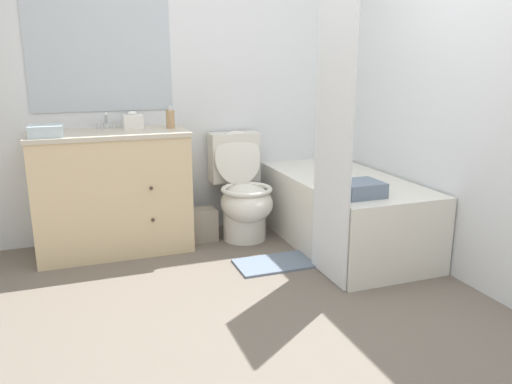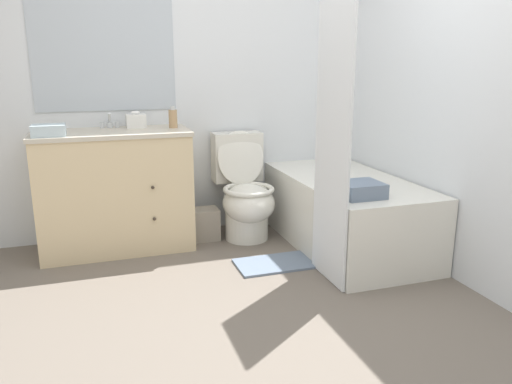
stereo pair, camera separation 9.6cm
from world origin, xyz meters
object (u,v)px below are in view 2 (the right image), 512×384
Objects in this scene: vanity_cabinet at (115,190)px; sink_faucet at (110,123)px; wastebasket at (205,224)px; tissue_box at (136,121)px; hand_towel_folded at (49,130)px; bath_towel_folded at (361,189)px; bath_mat at (276,263)px; toilet at (245,194)px; soap_dispenser at (173,118)px; bathtub at (345,212)px.

sink_faucet reaches higher than vanity_cabinet.
tissue_box reaches higher than wastebasket.
hand_towel_folded is 0.81× the size of bath_towel_folded.
vanity_cabinet is 4.18× the size of bath_towel_folded.
vanity_cabinet is 1.99× the size of bath_mat.
toilet is 3.38× the size of wastebasket.
vanity_cabinet is 0.54m from tissue_box.
tissue_box is 0.67× the size of hand_towel_folded.
toilet is 3.19× the size of bath_towel_folded.
bath_towel_folded is at bearing -24.31° from hand_towel_folded.
vanity_cabinet is at bearing 145.91° from bath_mat.
bath_mat is (1.41, -0.53, -0.91)m from hand_towel_folded.
soap_dispenser is at bearing -17.40° from sink_faucet.
tissue_box is (-0.47, 0.15, 0.81)m from wastebasket.
tissue_box is at bearing 165.74° from toilet.
vanity_cabinet is at bearing 178.36° from wastebasket.
hand_towel_folded is (-0.40, -0.15, 0.47)m from vanity_cabinet.
bath_mat is at bearing -34.09° from vanity_cabinet.
hand_towel_folded is at bearing -168.18° from soap_dispenser.
vanity_cabinet is 1.71m from bathtub.
soap_dispenser is 1.31m from bath_mat.
soap_dispenser reaches higher than wastebasket.
soap_dispenser is at bearing 128.05° from bath_mat.
wastebasket is 1.33m from hand_towel_folded.
wastebasket is 1.17× the size of hand_towel_folded.
bathtub reaches higher than wastebasket.
toilet is 0.56× the size of bathtub.
toilet is (0.97, -0.24, -0.56)m from sink_faucet.
sink_faucet is 1.60m from bath_mat.
toilet reaches higher than bath_towel_folded.
wastebasket is 0.94× the size of bath_towel_folded.
bathtub is 1.46m from soap_dispenser.
soap_dispenser is at bearing 166.33° from wastebasket.
toilet is at bearing -4.25° from vanity_cabinet.
bathtub is 0.70m from bath_mat.
tissue_box is at bearing 156.78° from bathtub.
hand_towel_folded is at bearing -173.11° from wastebasket.
hand_towel_folded is 1.76m from bath_mat.
soap_dispenser reaches higher than tissue_box.
tissue_box is 1.73m from bath_towel_folded.
tissue_box is 0.54× the size of bath_towel_folded.
vanity_cabinet is 6.73× the size of soap_dispenser.
tissue_box reaches higher than bathtub.
tissue_box is at bearing -13.38° from sink_faucet.
wastebasket is 0.86m from soap_dispenser.
hand_towel_folded is 2.07m from bath_towel_folded.
toilet is at bearing -14.09° from sink_faucet.
wastebasket is at bearing -13.67° from soap_dispenser.
tissue_box is at bearing 24.95° from hand_towel_folded.
hand_towel_folded is at bearing 155.69° from bath_towel_folded.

